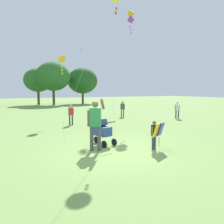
# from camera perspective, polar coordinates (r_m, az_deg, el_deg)

# --- Properties ---
(ground_plane) EXTENTS (120.00, 120.00, 0.00)m
(ground_plane) POSITION_cam_1_polar(r_m,az_deg,el_deg) (7.83, 0.61, -10.24)
(ground_plane) COLOR #75994C
(child_with_butterfly_kite) EXTENTS (0.69, 0.49, 1.07)m
(child_with_butterfly_kite) POSITION_cam_1_polar(r_m,az_deg,el_deg) (7.97, 11.31, -5.27)
(child_with_butterfly_kite) COLOR #33384C
(child_with_butterfly_kite) RESTS_ON ground
(person_adult_flyer) EXTENTS (0.72, 0.50, 1.87)m
(person_adult_flyer) POSITION_cam_1_polar(r_m,az_deg,el_deg) (7.67, -4.44, -2.34)
(person_adult_flyer) COLOR #4C4C51
(person_adult_flyer) RESTS_ON ground
(stroller) EXTENTS (0.70, 1.12, 1.03)m
(stroller) POSITION_cam_1_polar(r_m,az_deg,el_deg) (8.52, -2.56, -4.74)
(stroller) COLOR black
(stroller) RESTS_ON ground
(kite_adult_black) EXTENTS (2.16, 2.46, 6.64)m
(kite_adult_black) POSITION_cam_1_polar(r_m,az_deg,el_deg) (11.30, 0.95, 27.45)
(kite_adult_black) COLOR yellow
(kite_adult_black) RESTS_ON ground
(kite_orange_delta) EXTENTS (1.08, 2.96, 4.45)m
(kite_orange_delta) POSITION_cam_1_polar(r_m,az_deg,el_deg) (14.95, -13.03, 13.24)
(kite_orange_delta) COLOR #F4A319
(kite_orange_delta) RESTS_ON ground
(kite_green_novelty) EXTENTS (1.04, 2.46, 7.53)m
(kite_green_novelty) POSITION_cam_1_polar(r_m,az_deg,el_deg) (15.93, 5.06, 23.72)
(kite_green_novelty) COLOR #F4A319
(kite_green_novelty) RESTS_ON ground
(person_sitting_far) EXTENTS (0.28, 0.37, 1.29)m
(person_sitting_far) POSITION_cam_1_polar(r_m,az_deg,el_deg) (17.58, 2.81, 1.14)
(person_sitting_far) COLOR #4C4C51
(person_sitting_far) RESTS_ON ground
(person_couple_left) EXTENTS (0.39, 0.26, 1.30)m
(person_couple_left) POSITION_cam_1_polar(r_m,az_deg,el_deg) (17.25, 16.92, 0.83)
(person_couple_left) COLOR #33384C
(person_couple_left) RESTS_ON ground
(person_kid_running) EXTENTS (0.40, 0.24, 1.28)m
(person_kid_running) POSITION_cam_1_polar(r_m,az_deg,el_deg) (13.65, -10.83, -0.28)
(person_kid_running) COLOR #33384C
(person_kid_running) RESTS_ON ground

